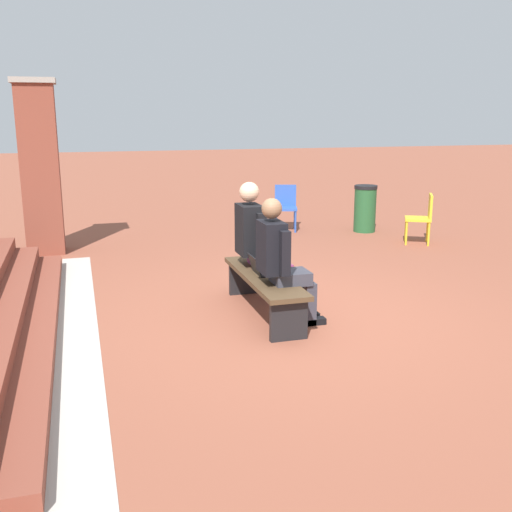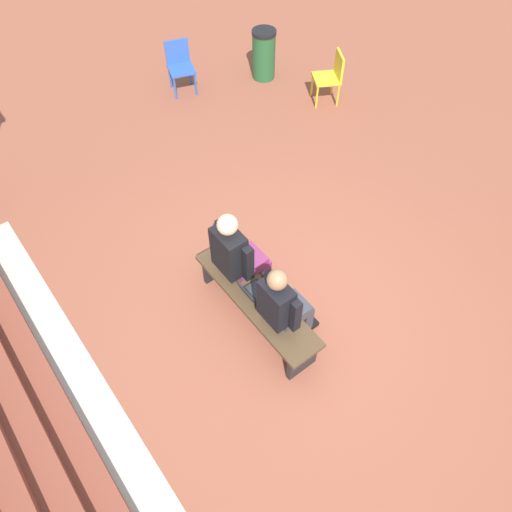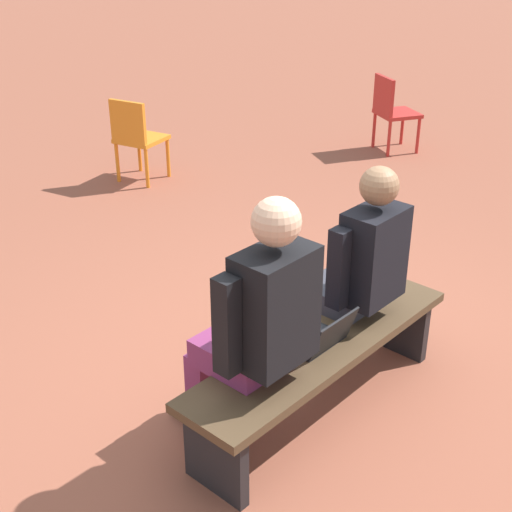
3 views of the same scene
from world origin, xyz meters
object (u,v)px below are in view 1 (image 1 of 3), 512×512
person_student (281,258)px  plastic_chair_foreground (423,215)px  laptop (262,269)px  bench (264,283)px  person_adult (259,240)px  litter_bin (365,208)px  plastic_chair_far_right (285,205)px

person_student → plastic_chair_foreground: bearing=-49.0°
person_student → laptop: 0.47m
laptop → plastic_chair_foreground: 4.54m
bench → person_adult: bearing=-9.3°
person_student → litter_bin: (4.34, -3.13, -0.28)m
bench → plastic_chair_foreground: (2.73, -3.64, 0.13)m
person_adult → plastic_chair_far_right: bearing=-23.3°
bench → person_student: 0.52m
plastic_chair_foreground → bench: bearing=126.9°
laptop → plastic_chair_far_right: plastic_chair_far_right is taller
litter_bin → person_adult: bearing=138.5°
plastic_chair_foreground → person_student: bearing=131.0°
plastic_chair_far_right → person_adult: bearing=156.7°
plastic_chair_foreground → plastic_chair_far_right: size_ratio=1.00×
person_student → litter_bin: bearing=-35.8°
plastic_chair_foreground → litter_bin: 1.32m
bench → litter_bin: 5.10m
plastic_chair_far_right → litter_bin: litter_bin is taller
person_adult → litter_bin: person_adult is taller
person_student → person_adult: 0.81m
litter_bin → laptop: bearing=140.8°
bench → plastic_chair_foreground: plastic_chair_foreground is taller
laptop → litter_bin: (3.93, -3.21, -0.07)m
bench → laptop: bearing=18.5°
bench → laptop: 0.15m
person_student → laptop: (0.41, 0.08, -0.21)m
person_student → plastic_chair_far_right: bearing=-19.8°
person_adult → litter_bin: (3.54, -3.13, -0.31)m
plastic_chair_far_right → litter_bin: 1.47m
bench → person_student: person_student is taller
laptop → bench: bearing=-161.5°
laptop → litter_bin: bearing=-39.2°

